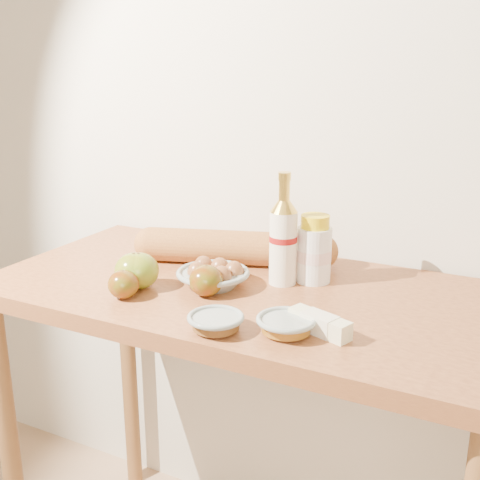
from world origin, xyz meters
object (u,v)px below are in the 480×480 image
egg_bowl (214,276)px  table (246,335)px  bourbon_bottle (283,239)px  baguette (234,248)px  cream_bottle (314,251)px

egg_bowl → table: bearing=23.1°
bourbon_bottle → baguette: bearing=166.9°
cream_bottle → egg_bowl: size_ratio=0.93×
egg_bowl → baguette: baguette is taller
bourbon_bottle → cream_bottle: bourbon_bottle is taller
cream_bottle → egg_bowl: 0.24m
table → bourbon_bottle: (0.07, 0.06, 0.23)m
bourbon_bottle → egg_bowl: 0.18m
egg_bowl → baguette: (-0.03, 0.16, 0.02)m
bourbon_bottle → egg_bowl: size_ratio=1.52×
cream_bottle → egg_bowl: cream_bottle is taller
table → cream_bottle: bearing=39.7°
cream_bottle → egg_bowl: bearing=-124.5°
cream_bottle → baguette: 0.23m
egg_bowl → cream_bottle: bearing=34.5°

